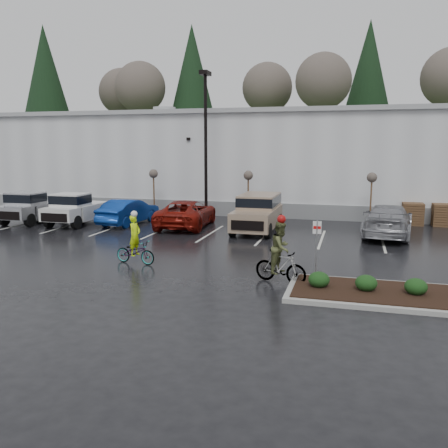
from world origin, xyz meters
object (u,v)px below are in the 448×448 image
(pickup_silver, at_px, (36,206))
(sapling_west, at_px, (154,176))
(sapling_mid, at_px, (248,178))
(cyclist_olive, at_px, (281,258))
(lamppost, at_px, (206,130))
(cyclist_hivis, at_px, (135,247))
(pallet_stack_b, at_px, (443,215))
(car_blue, at_px, (129,212))
(sapling_east, at_px, (372,180))
(car_far_silver, at_px, (388,220))
(pallet_stack_a, at_px, (413,214))
(fire_lane_sign, at_px, (317,243))
(suv_tan, at_px, (257,213))
(pickup_white, at_px, (79,208))
(car_red, at_px, (186,213))

(pickup_silver, bearing_deg, sapling_west, 31.92)
(sapling_mid, xyz_separation_m, cyclist_olive, (4.11, -13.31, -1.85))
(lamppost, bearing_deg, cyclist_hivis, -87.61)
(pallet_stack_b, xyz_separation_m, car_blue, (-18.45, -4.27, 0.10))
(sapling_east, height_order, pallet_stack_b, sapling_east)
(sapling_east, relative_size, car_far_silver, 0.55)
(cyclist_olive, bearing_deg, pallet_stack_a, -6.02)
(fire_lane_sign, distance_m, suv_tan, 9.96)
(pallet_stack_b, relative_size, car_far_silver, 0.23)
(sapling_mid, bearing_deg, pickup_white, -158.15)
(sapling_mid, distance_m, cyclist_hivis, 12.48)
(pallet_stack_a, height_order, car_red, car_red)
(fire_lane_sign, xyz_separation_m, pickup_white, (-15.07, 8.88, -0.43))
(car_blue, relative_size, cyclist_hivis, 2.15)
(cyclist_olive, bearing_deg, car_blue, 63.61)
(lamppost, bearing_deg, fire_lane_sign, -56.54)
(pallet_stack_b, relative_size, car_blue, 0.29)
(car_blue, relative_size, cyclist_olive, 1.94)
(lamppost, height_order, sapling_east, lamppost)
(fire_lane_sign, xyz_separation_m, car_blue, (-12.05, 9.53, -0.63))
(suv_tan, xyz_separation_m, cyclist_olive, (2.78, -9.64, -0.15))
(cyclist_olive, bearing_deg, pallet_stack_b, -11.59)
(suv_tan, relative_size, cyclist_hivis, 2.33)
(suv_tan, bearing_deg, car_blue, 177.15)
(car_far_silver, bearing_deg, pallet_stack_b, -122.24)
(pickup_white, distance_m, car_far_silver, 18.09)
(fire_lane_sign, height_order, cyclist_olive, cyclist_olive)
(sapling_mid, relative_size, pickup_silver, 0.62)
(sapling_west, distance_m, car_red, 5.13)
(pallet_stack_a, bearing_deg, lamppost, -170.91)
(pallet_stack_b, height_order, pickup_white, pickup_white)
(sapling_east, height_order, pallet_stack_a, sapling_east)
(sapling_west, xyz_separation_m, pickup_white, (-3.27, -3.92, -1.75))
(pallet_stack_a, relative_size, pickup_white, 0.26)
(car_blue, distance_m, car_far_silver, 15.06)
(lamppost, xyz_separation_m, car_blue, (-4.25, -2.27, -4.91))
(sapling_east, relative_size, fire_lane_sign, 1.45)
(pickup_white, xyz_separation_m, car_red, (6.75, 0.68, -0.18))
(pickup_silver, height_order, car_blue, pickup_silver)
(sapling_west, relative_size, cyclist_olive, 1.32)
(cyclist_hivis, bearing_deg, cyclist_olive, -92.00)
(car_far_silver, bearing_deg, lamppost, -4.94)
(pallet_stack_a, xyz_separation_m, car_far_silver, (-1.70, -4.21, 0.18))
(pallet_stack_b, bearing_deg, sapling_mid, -175.11)
(pallet_stack_b, bearing_deg, pallet_stack_a, 180.00)
(fire_lane_sign, height_order, suv_tan, fire_lane_sign)
(car_blue, distance_m, car_red, 3.74)
(pallet_stack_b, relative_size, fire_lane_sign, 0.61)
(lamppost, relative_size, pickup_silver, 1.77)
(car_blue, xyz_separation_m, car_red, (3.74, 0.03, 0.02))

